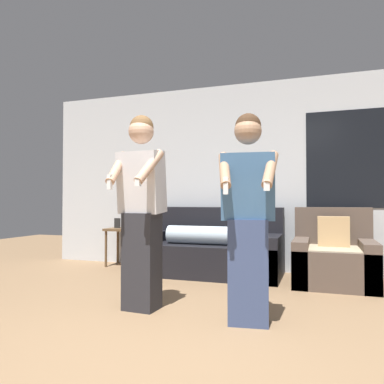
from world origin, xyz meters
TOP-DOWN VIEW (x-y plane):
  - ground_plane at (0.00, 0.00)m, footprint 14.00×14.00m
  - wall_back at (0.02, 3.34)m, footprint 6.59×0.07m
  - couch at (-0.54, 2.86)m, footprint 1.92×0.90m
  - armchair at (1.03, 2.75)m, footprint 0.92×0.92m
  - side_table at (-1.93, 3.06)m, footprint 0.57×0.43m
  - person_left at (-0.67, 1.06)m, footprint 0.47×0.49m
  - person_right at (0.33, 0.98)m, footprint 0.49×0.51m

SIDE VIEW (x-z plane):
  - ground_plane at x=0.00m, z-range 0.00..0.00m
  - armchair at x=1.03m, z-range -0.15..0.76m
  - couch at x=-0.54m, z-range -0.14..0.76m
  - side_table at x=-1.93m, z-range 0.13..0.86m
  - person_right at x=0.33m, z-range 0.02..1.72m
  - person_left at x=-0.67m, z-range 0.03..1.81m
  - wall_back at x=0.02m, z-range 0.00..2.70m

